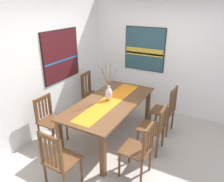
{
  "coord_description": "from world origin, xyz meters",
  "views": [
    {
      "loc": [
        -3.05,
        -1.29,
        2.54
      ],
      "look_at": [
        0.25,
        0.53,
        0.96
      ],
      "focal_mm": 35.0,
      "sensor_mm": 36.0,
      "label": 1
    }
  ],
  "objects_px": {
    "dining_table": "(110,106)",
    "centerpiece_vase": "(109,93)",
    "chair_0": "(155,127)",
    "painting_on_back_wall": "(61,55)",
    "chair_3": "(49,119)",
    "chair_2": "(166,109)",
    "chair_4": "(139,149)",
    "chair_5": "(59,160)",
    "painting_on_side_wall": "(145,49)",
    "chair_1": "(91,93)"
  },
  "relations": [
    {
      "from": "chair_3",
      "to": "painting_on_side_wall",
      "type": "bearing_deg",
      "value": -22.32
    },
    {
      "from": "centerpiece_vase",
      "to": "chair_5",
      "type": "bearing_deg",
      "value": -177.53
    },
    {
      "from": "chair_3",
      "to": "chair_5",
      "type": "xyz_separation_m",
      "value": [
        -0.8,
        -0.94,
        0.02
      ]
    },
    {
      "from": "dining_table",
      "to": "chair_5",
      "type": "bearing_deg",
      "value": -179.24
    },
    {
      "from": "chair_3",
      "to": "chair_4",
      "type": "distance_m",
      "value": 1.81
    },
    {
      "from": "chair_4",
      "to": "chair_5",
      "type": "distance_m",
      "value": 1.17
    },
    {
      "from": "dining_table",
      "to": "painting_on_side_wall",
      "type": "relative_size",
      "value": 2.05
    },
    {
      "from": "chair_5",
      "to": "chair_0",
      "type": "bearing_deg",
      "value": -30.52
    },
    {
      "from": "centerpiece_vase",
      "to": "chair_4",
      "type": "relative_size",
      "value": 0.83
    },
    {
      "from": "chair_5",
      "to": "painting_on_side_wall",
      "type": "distance_m",
      "value": 3.24
    },
    {
      "from": "dining_table",
      "to": "centerpiece_vase",
      "type": "xyz_separation_m",
      "value": [
        0.03,
        0.05,
        0.25
      ]
    },
    {
      "from": "chair_2",
      "to": "chair_5",
      "type": "height_order",
      "value": "chair_2"
    },
    {
      "from": "chair_0",
      "to": "painting_on_back_wall",
      "type": "xyz_separation_m",
      "value": [
        0.16,
        2.15,
        0.99
      ]
    },
    {
      "from": "dining_table",
      "to": "chair_4",
      "type": "distance_m",
      "value": 1.14
    },
    {
      "from": "centerpiece_vase",
      "to": "painting_on_side_wall",
      "type": "relative_size",
      "value": 0.76
    },
    {
      "from": "chair_1",
      "to": "painting_on_side_wall",
      "type": "bearing_deg",
      "value": -45.66
    },
    {
      "from": "dining_table",
      "to": "chair_2",
      "type": "bearing_deg",
      "value": -50.98
    },
    {
      "from": "dining_table",
      "to": "centerpiece_vase",
      "type": "height_order",
      "value": "centerpiece_vase"
    },
    {
      "from": "chair_1",
      "to": "chair_3",
      "type": "distance_m",
      "value": 1.38
    },
    {
      "from": "chair_2",
      "to": "chair_4",
      "type": "relative_size",
      "value": 1.06
    },
    {
      "from": "chair_4",
      "to": "dining_table",
      "type": "bearing_deg",
      "value": 52.08
    },
    {
      "from": "chair_2",
      "to": "chair_5",
      "type": "relative_size",
      "value": 1.01
    },
    {
      "from": "centerpiece_vase",
      "to": "chair_5",
      "type": "height_order",
      "value": "centerpiece_vase"
    },
    {
      "from": "dining_table",
      "to": "chair_3",
      "type": "height_order",
      "value": "chair_3"
    },
    {
      "from": "chair_5",
      "to": "painting_on_side_wall",
      "type": "relative_size",
      "value": 0.96
    },
    {
      "from": "chair_1",
      "to": "chair_4",
      "type": "xyz_separation_m",
      "value": [
        -1.4,
        -1.8,
        -0.02
      ]
    },
    {
      "from": "centerpiece_vase",
      "to": "chair_3",
      "type": "bearing_deg",
      "value": 128.95
    },
    {
      "from": "centerpiece_vase",
      "to": "chair_2",
      "type": "distance_m",
      "value": 1.23
    },
    {
      "from": "chair_4",
      "to": "painting_on_back_wall",
      "type": "bearing_deg",
      "value": 68.1
    },
    {
      "from": "dining_table",
      "to": "painting_on_side_wall",
      "type": "xyz_separation_m",
      "value": [
        1.62,
        -0.02,
        0.79
      ]
    },
    {
      "from": "chair_2",
      "to": "painting_on_back_wall",
      "type": "relative_size",
      "value": 0.92
    },
    {
      "from": "centerpiece_vase",
      "to": "chair_1",
      "type": "bearing_deg",
      "value": 52.12
    },
    {
      "from": "chair_0",
      "to": "painting_on_side_wall",
      "type": "bearing_deg",
      "value": 28.31
    },
    {
      "from": "chair_2",
      "to": "chair_4",
      "type": "height_order",
      "value": "chair_2"
    },
    {
      "from": "chair_2",
      "to": "chair_3",
      "type": "height_order",
      "value": "chair_2"
    },
    {
      "from": "chair_1",
      "to": "chair_5",
      "type": "relative_size",
      "value": 1.01
    },
    {
      "from": "chair_2",
      "to": "painting_on_side_wall",
      "type": "relative_size",
      "value": 0.96
    },
    {
      "from": "chair_0",
      "to": "chair_5",
      "type": "bearing_deg",
      "value": 149.48
    },
    {
      "from": "chair_0",
      "to": "painting_on_back_wall",
      "type": "distance_m",
      "value": 2.37
    },
    {
      "from": "chair_4",
      "to": "chair_5",
      "type": "xyz_separation_m",
      "value": [
        -0.78,
        0.87,
        0.03
      ]
    },
    {
      "from": "centerpiece_vase",
      "to": "painting_on_side_wall",
      "type": "bearing_deg",
      "value": -2.43
    },
    {
      "from": "painting_on_back_wall",
      "to": "painting_on_side_wall",
      "type": "distance_m",
      "value": 1.93
    },
    {
      "from": "chair_3",
      "to": "painting_on_side_wall",
      "type": "height_order",
      "value": "painting_on_side_wall"
    },
    {
      "from": "painting_on_back_wall",
      "to": "chair_3",
      "type": "bearing_deg",
      "value": -158.17
    },
    {
      "from": "dining_table",
      "to": "chair_3",
      "type": "bearing_deg",
      "value": 126.23
    },
    {
      "from": "painting_on_back_wall",
      "to": "chair_5",
      "type": "bearing_deg",
      "value": -142.08
    },
    {
      "from": "chair_1",
      "to": "chair_3",
      "type": "xyz_separation_m",
      "value": [
        -1.38,
        0.01,
        -0.01
      ]
    },
    {
      "from": "chair_1",
      "to": "dining_table",
      "type": "bearing_deg",
      "value": -127.79
    },
    {
      "from": "chair_5",
      "to": "painting_on_back_wall",
      "type": "xyz_separation_m",
      "value": [
        1.64,
        1.28,
        0.96
      ]
    },
    {
      "from": "chair_0",
      "to": "chair_3",
      "type": "relative_size",
      "value": 0.98
    }
  ]
}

